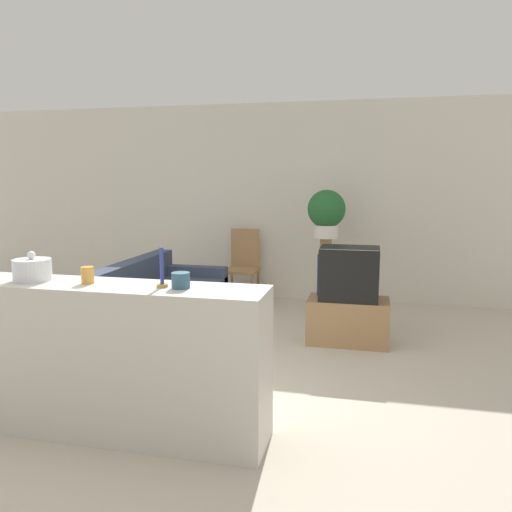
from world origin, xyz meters
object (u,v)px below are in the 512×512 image
Objects in this scene: couch at (158,307)px; decorative_bowl at (32,270)px; television at (349,273)px; wooden_chair at (243,263)px; potted_plant at (326,212)px.

couch is 2.25m from decorative_bowl.
decorative_bowl is at bearing -131.61° from television.
potted_plant is at bearing -14.36° from wooden_chair.
couch is 8.18× the size of decorative_bowl.
potted_plant reaches higher than television.
decorative_bowl is at bearing -97.77° from wooden_chair.
couch is 3.32× the size of television.
wooden_chair is at bearing 70.18° from couch.
wooden_chair is at bearing 82.23° from decorative_bowl.
decorative_bowl is (-0.50, -3.66, 0.54)m from wooden_chair.
wooden_chair is 4.09× the size of decorative_bowl.
wooden_chair reaches higher than couch.
wooden_chair is (-1.47, 1.44, -0.18)m from television.
decorative_bowl is at bearing -88.26° from couch.
potted_plant reaches higher than couch.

